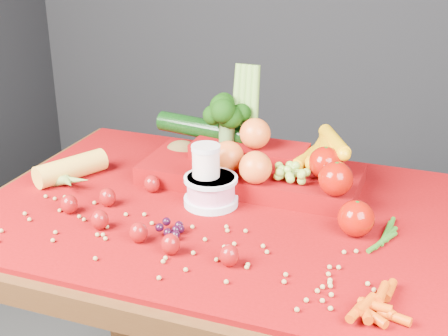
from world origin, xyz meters
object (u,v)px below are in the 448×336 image
(milk_glass, at_px, (206,173))
(yogurt_bowl, at_px, (211,190))
(table, at_px, (221,249))
(produce_mound, at_px, (260,160))

(milk_glass, relative_size, yogurt_bowl, 1.13)
(yogurt_bowl, bearing_deg, milk_glass, 170.22)
(yogurt_bowl, bearing_deg, table, -19.00)
(yogurt_bowl, bearing_deg, produce_mound, 65.17)
(milk_glass, xyz_separation_m, produce_mound, (0.08, 0.14, -0.02))
(table, height_order, produce_mound, produce_mound)
(milk_glass, bearing_deg, table, -16.27)
(table, height_order, milk_glass, milk_glass)
(table, relative_size, produce_mound, 1.81)
(table, distance_m, produce_mound, 0.23)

